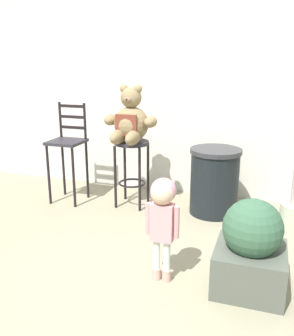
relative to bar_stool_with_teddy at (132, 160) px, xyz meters
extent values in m
plane|color=gray|center=(0.68, -1.54, -0.58)|extent=(24.00, 24.00, 0.00)
cube|color=silver|center=(0.68, 0.80, 1.41)|extent=(6.90, 0.30, 3.98)
cylinder|color=#29262F|center=(0.00, 0.00, 0.21)|extent=(0.41, 0.41, 0.04)
cylinder|color=black|center=(-0.15, -0.15, -0.19)|extent=(0.03, 0.03, 0.76)
cylinder|color=black|center=(0.15, -0.15, -0.19)|extent=(0.03, 0.03, 0.76)
cylinder|color=black|center=(-0.15, 0.15, -0.19)|extent=(0.03, 0.03, 0.76)
cylinder|color=black|center=(0.15, 0.15, -0.19)|extent=(0.03, 0.03, 0.76)
torus|color=black|center=(0.00, 0.00, -0.30)|extent=(0.33, 0.33, 0.02)
sphere|color=olive|center=(0.00, 0.00, 0.43)|extent=(0.41, 0.41, 0.41)
cube|color=brown|center=(0.00, -0.17, 0.44)|extent=(0.25, 0.03, 0.24)
sphere|color=olive|center=(0.00, 0.00, 0.73)|extent=(0.24, 0.24, 0.24)
ellipsoid|color=#7D624B|center=(0.00, -0.10, 0.72)|extent=(0.10, 0.08, 0.07)
sphere|color=black|center=(0.00, -0.13, 0.72)|extent=(0.03, 0.03, 0.03)
sphere|color=olive|center=(-0.08, 0.00, 0.83)|extent=(0.10, 0.10, 0.10)
sphere|color=olive|center=(0.08, 0.00, 0.83)|extent=(0.10, 0.10, 0.10)
ellipsoid|color=olive|center=(-0.25, -0.03, 0.47)|extent=(0.14, 0.23, 0.13)
ellipsoid|color=olive|center=(0.25, -0.03, 0.47)|extent=(0.14, 0.23, 0.13)
ellipsoid|color=olive|center=(-0.09, -0.19, 0.31)|extent=(0.14, 0.34, 0.16)
ellipsoid|color=olive|center=(0.09, -0.19, 0.31)|extent=(0.14, 0.34, 0.16)
cylinder|color=#D19F93|center=(0.77, -1.46, -0.53)|extent=(0.07, 0.07, 0.10)
cylinder|color=silver|center=(0.77, -1.46, -0.35)|extent=(0.05, 0.05, 0.26)
cylinder|color=#D19F93|center=(0.85, -1.46, -0.53)|extent=(0.07, 0.07, 0.10)
cylinder|color=silver|center=(0.85, -1.46, -0.35)|extent=(0.05, 0.05, 0.26)
cube|color=pink|center=(0.81, -1.46, -0.07)|extent=(0.18, 0.10, 0.31)
cylinder|color=pink|center=(0.70, -1.46, -0.05)|extent=(0.04, 0.04, 0.26)
cylinder|color=pink|center=(0.93, -1.46, -0.05)|extent=(0.04, 0.04, 0.26)
sphere|color=#D8B293|center=(0.81, -1.46, 0.18)|extent=(0.19, 0.19, 0.19)
sphere|color=pink|center=(0.81, -1.44, 0.18)|extent=(0.20, 0.20, 0.20)
cylinder|color=black|center=(0.99, 0.07, -0.22)|extent=(0.55, 0.55, 0.72)
cylinder|color=#2D2D33|center=(0.99, 0.07, 0.17)|extent=(0.58, 0.58, 0.05)
cube|color=#29262F|center=(-0.81, -0.12, 0.18)|extent=(0.41, 0.41, 0.03)
cylinder|color=black|center=(-0.98, -0.29, -0.20)|extent=(0.03, 0.03, 0.74)
cylinder|color=black|center=(-0.63, -0.29, -0.20)|extent=(0.03, 0.03, 0.74)
cylinder|color=black|center=(-0.98, 0.05, -0.20)|extent=(0.03, 0.03, 0.74)
cylinder|color=black|center=(-0.63, 0.05, -0.20)|extent=(0.03, 0.03, 0.74)
cylinder|color=black|center=(-0.98, 0.05, 0.42)|extent=(0.03, 0.03, 0.44)
cylinder|color=black|center=(-0.63, 0.05, 0.42)|extent=(0.03, 0.03, 0.44)
cube|color=black|center=(-0.81, 0.05, 0.33)|extent=(0.34, 0.02, 0.04)
cube|color=black|center=(-0.81, 0.05, 0.47)|extent=(0.34, 0.02, 0.04)
cube|color=black|center=(-0.81, 0.05, 0.60)|extent=(0.34, 0.02, 0.04)
cube|color=#50554B|center=(1.49, -1.36, -0.41)|extent=(0.53, 0.53, 0.34)
sphere|color=#365A41|center=(1.49, -1.36, -0.07)|extent=(0.45, 0.45, 0.45)
camera|label=1|loc=(1.55, -4.03, 1.15)|focal=39.98mm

